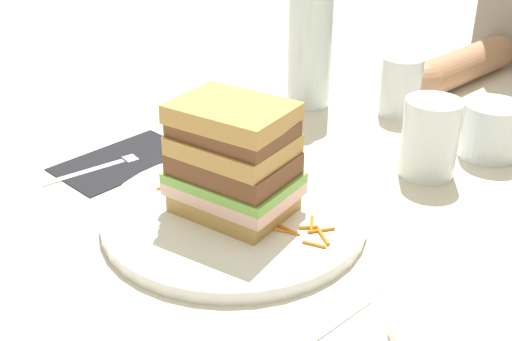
{
  "coord_description": "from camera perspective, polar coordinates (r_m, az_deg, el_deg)",
  "views": [
    {
      "loc": [
        0.46,
        -0.4,
        0.39
      ],
      "look_at": [
        0.0,
        0.03,
        0.05
      ],
      "focal_mm": 45.24,
      "sensor_mm": 36.0,
      "label": 1
    }
  ],
  "objects": [
    {
      "name": "carrot_shred_7",
      "position": [
        0.75,
        -5.58,
        -2.04
      ],
      "size": [
        0.02,
        0.01,
        0.0
      ],
      "primitive_type": "cylinder",
      "rotation": [
        0.0,
        1.57,
        3.63
      ],
      "color": "orange",
      "rests_on": "main_plate"
    },
    {
      "name": "empty_tumbler_1",
      "position": [
        1.01,
        12.66,
        7.29
      ],
      "size": [
        0.06,
        0.06,
        0.09
      ],
      "primitive_type": "cylinder",
      "color": "silver",
      "rests_on": "ground_plane"
    },
    {
      "name": "carrot_shred_3",
      "position": [
        0.77,
        -7.52,
        -1.37
      ],
      "size": [
        0.03,
        0.01,
        0.0
      ],
      "primitive_type": "cylinder",
      "rotation": [
        0.0,
        1.57,
        2.94
      ],
      "color": "orange",
      "rests_on": "main_plate"
    },
    {
      "name": "fork",
      "position": [
        0.86,
        -13.01,
        0.67
      ],
      "size": [
        0.03,
        0.17,
        0.0
      ],
      "color": "silver",
      "rests_on": "napkin_dark"
    },
    {
      "name": "ground_plane",
      "position": [
        0.72,
        -1.91,
        -4.46
      ],
      "size": [
        3.0,
        3.0,
        0.0
      ],
      "primitive_type": "plane",
      "color": "beige"
    },
    {
      "name": "carrot_shred_12",
      "position": [
        0.69,
        4.94,
        -4.75
      ],
      "size": [
        0.02,
        0.03,
        0.0
      ],
      "primitive_type": "cylinder",
      "rotation": [
        0.0,
        1.57,
        2.26
      ],
      "color": "orange",
      "rests_on": "main_plate"
    },
    {
      "name": "carrot_shred_4",
      "position": [
        0.75,
        -7.45,
        -1.9
      ],
      "size": [
        0.03,
        0.02,
        0.0
      ],
      "primitive_type": "cylinder",
      "rotation": [
        0.0,
        1.57,
        5.86
      ],
      "color": "orange",
      "rests_on": "main_plate"
    },
    {
      "name": "carrot_shred_14",
      "position": [
        0.68,
        2.76,
        -5.44
      ],
      "size": [
        0.03,
        0.02,
        0.0
      ],
      "primitive_type": "cylinder",
      "rotation": [
        0.0,
        1.57,
        0.47
      ],
      "color": "orange",
      "rests_on": "main_plate"
    },
    {
      "name": "sandwich",
      "position": [
        0.68,
        -1.89,
        0.8
      ],
      "size": [
        0.15,
        0.12,
        0.13
      ],
      "color": "tan",
      "rests_on": "main_plate"
    },
    {
      "name": "carrot_shred_0",
      "position": [
        0.77,
        -7.86,
        -0.99
      ],
      "size": [
        0.02,
        0.02,
        0.0
      ],
      "primitive_type": "cylinder",
      "rotation": [
        0.0,
        1.57,
        5.61
      ],
      "color": "orange",
      "rests_on": "main_plate"
    },
    {
      "name": "carrot_shred_1",
      "position": [
        0.77,
        -5.46,
        -1.15
      ],
      "size": [
        0.03,
        0.01,
        0.0
      ],
      "primitive_type": "cylinder",
      "rotation": [
        0.0,
        1.57,
        3.44
      ],
      "color": "orange",
      "rests_on": "main_plate"
    },
    {
      "name": "water_bottle",
      "position": [
        1.0,
        4.86,
        12.75
      ],
      "size": [
        0.07,
        0.07,
        0.29
      ],
      "color": "silver",
      "rests_on": "ground_plane"
    },
    {
      "name": "side_plate",
      "position": [
        0.61,
        21.29,
        -12.99
      ],
      "size": [
        0.2,
        0.2,
        0.01
      ],
      "primitive_type": "cylinder",
      "color": "white",
      "rests_on": "ground_plane"
    },
    {
      "name": "knife",
      "position": [
        0.62,
        9.44,
        -11.18
      ],
      "size": [
        0.02,
        0.2,
        0.0
      ],
      "color": "silver",
      "rests_on": "ground_plane"
    },
    {
      "name": "carrot_shred_2",
      "position": [
        0.76,
        -7.98,
        -1.42
      ],
      "size": [
        0.01,
        0.02,
        0.0
      ],
      "primitive_type": "cylinder",
      "rotation": [
        0.0,
        1.57,
        1.27
      ],
      "color": "orange",
      "rests_on": "main_plate"
    },
    {
      "name": "carrot_shred_8",
      "position": [
        0.68,
        4.68,
        -5.0
      ],
      "size": [
        0.02,
        0.02,
        0.0
      ],
      "primitive_type": "cylinder",
      "rotation": [
        0.0,
        1.57,
        0.9
      ],
      "color": "orange",
      "rests_on": "main_plate"
    },
    {
      "name": "empty_tumbler_0",
      "position": [
        0.91,
        19.99,
        3.4
      ],
      "size": [
        0.08,
        0.08,
        0.07
      ],
      "primitive_type": "cylinder",
      "color": "silver",
      "rests_on": "ground_plane"
    },
    {
      "name": "juice_glass",
      "position": [
        0.83,
        15.07,
        2.48
      ],
      "size": [
        0.07,
        0.07,
        0.1
      ],
      "color": "white",
      "rests_on": "ground_plane"
    },
    {
      "name": "carrot_shred_11",
      "position": [
        0.68,
        5.78,
        -5.28
      ],
      "size": [
        0.02,
        0.03,
        0.0
      ],
      "primitive_type": "cylinder",
      "rotation": [
        0.0,
        1.57,
        1.06
      ],
      "color": "orange",
      "rests_on": "main_plate"
    },
    {
      "name": "main_plate",
      "position": [
        0.72,
        -1.76,
        -4.12
      ],
      "size": [
        0.29,
        0.29,
        0.01
      ],
      "primitive_type": "cylinder",
      "color": "white",
      "rests_on": "ground_plane"
    },
    {
      "name": "carrot_shred_10",
      "position": [
        0.66,
        5.17,
        -6.5
      ],
      "size": [
        0.02,
        0.01,
        0.0
      ],
      "primitive_type": "cylinder",
      "rotation": [
        0.0,
        1.57,
        3.55
      ],
      "color": "orange",
      "rests_on": "main_plate"
    },
    {
      "name": "napkin_dark",
      "position": [
        0.87,
        -11.66,
        0.89
      ],
      "size": [
        0.11,
        0.18,
        0.0
      ],
      "primitive_type": "cube",
      "rotation": [
        0.0,
        0.0,
        0.05
      ],
      "color": "black",
      "rests_on": "ground_plane"
    },
    {
      "name": "carrot_shred_5",
      "position": [
        0.76,
        -7.1,
        -1.41
      ],
      "size": [
        0.03,
        0.02,
        0.0
      ],
      "primitive_type": "cylinder",
      "rotation": [
        0.0,
        1.57,
        5.78
      ],
      "color": "orange",
      "rests_on": "main_plate"
    },
    {
      "name": "carrot_shred_9",
      "position": [
        0.68,
        2.39,
        -5.01
      ],
      "size": [
        0.03,
        0.0,
        0.0
      ],
      "primitive_type": "cylinder",
      "rotation": [
        0.0,
        1.57,
        3.18
      ],
      "color": "orange",
      "rests_on": "main_plate"
    },
    {
      "name": "carrot_shred_13",
      "position": [
        0.67,
        5.98,
        -5.84
      ],
      "size": [
        0.03,
        0.02,
        0.0
      ],
      "primitive_type": "cylinder",
      "rotation": [
        0.0,
        1.57,
        5.81
      ],
      "color": "orange",
      "rests_on": "main_plate"
    },
    {
      "name": "carrot_shred_6",
      "position": [
        0.75,
        -5.26,
        -1.89
      ],
      "size": [
        0.01,
        0.02,
        0.0
      ],
      "primitive_type": "cylinder",
      "rotation": [
        0.0,
        1.57,
        4.28
      ],
      "color": "orange",
      "rests_on": "main_plate"
    }
  ]
}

